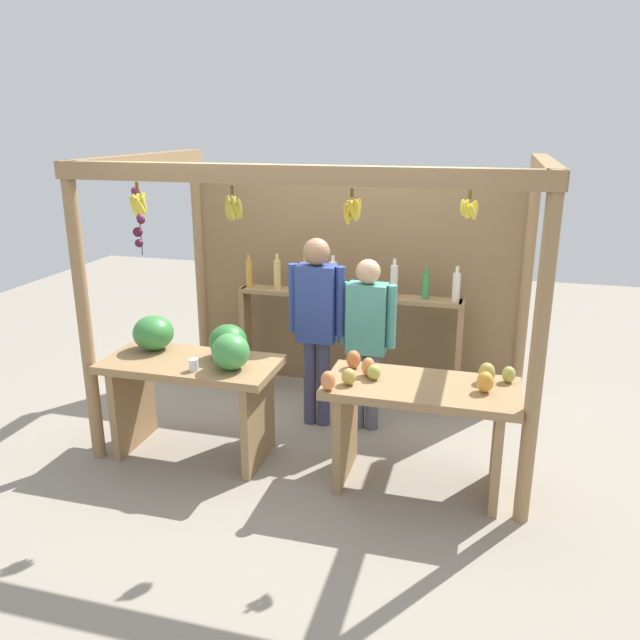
% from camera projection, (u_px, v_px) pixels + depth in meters
% --- Properties ---
extents(ground_plane, '(12.00, 12.00, 0.00)m').
position_uv_depth(ground_plane, '(326.00, 426.00, 5.52)').
color(ground_plane, gray).
rests_on(ground_plane, ground).
extents(market_stall, '(3.31, 2.06, 2.27)m').
position_uv_depth(market_stall, '(339.00, 265.00, 5.53)').
color(market_stall, '#99754C').
rests_on(market_stall, ground).
extents(fruit_counter_left, '(1.34, 0.67, 1.06)m').
position_uv_depth(fruit_counter_left, '(195.00, 368.00, 4.88)').
color(fruit_counter_left, '#99754C').
rests_on(fruit_counter_left, ground).
extents(fruit_counter_right, '(1.34, 0.64, 0.93)m').
position_uv_depth(fruit_counter_right, '(419.00, 410.00, 4.45)').
color(fruit_counter_right, '#99754C').
rests_on(fruit_counter_right, ground).
extents(bottle_shelf_unit, '(2.12, 0.22, 1.35)m').
position_uv_depth(bottle_shelf_unit, '(348.00, 313.00, 5.94)').
color(bottle_shelf_unit, '#99754C').
rests_on(bottle_shelf_unit, ground).
extents(vendor_man, '(0.48, 0.22, 1.63)m').
position_uv_depth(vendor_man, '(317.00, 316.00, 5.27)').
color(vendor_man, '#3F4161').
rests_on(vendor_man, ground).
extents(vendor_woman, '(0.48, 0.20, 1.48)m').
position_uv_depth(vendor_woman, '(367.00, 331.00, 5.23)').
color(vendor_woman, '#565667').
rests_on(vendor_woman, ground).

